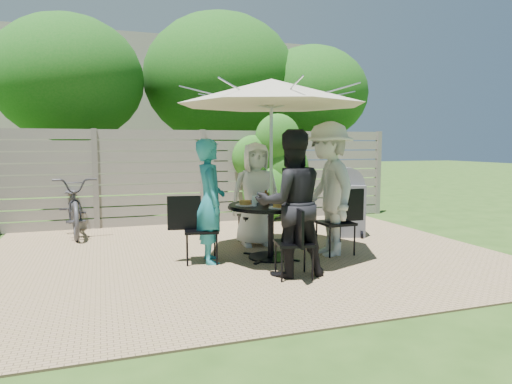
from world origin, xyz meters
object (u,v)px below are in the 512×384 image
object	(u,v)px
person_front	(291,204)
bicycle	(74,206)
plate_front	(279,206)
glass_back	(259,197)
person_right	(328,189)
glass_right	(287,198)
person_left	(210,202)
bbq_grill	(346,205)
plate_right	(296,202)
umbrella	(271,92)
plate_left	(245,204)
glass_front	(284,201)
patio_table	(271,221)
syrup_jug	(266,198)
chair_right	(336,235)
chair_back	(254,227)
plate_back	(264,200)
chair_left	(200,243)
person_back	(256,195)
glass_left	(254,201)
chair_front	(294,257)
coffee_cup	(273,198)

from	to	relation	value
person_front	bicycle	size ratio (longest dim) A/B	0.90
plate_front	glass_back	distance (m)	0.63
person_right	glass_right	distance (m)	0.59
person_left	bbq_grill	world-z (taller)	person_left
plate_right	umbrella	bearing A→B (deg)	175.58
plate_right	glass_right	xyz separation A→B (m)	(-0.09, 0.11, 0.05)
plate_left	glass_front	world-z (taller)	glass_front
patio_table	glass_front	size ratio (longest dim) A/B	8.81
glass_right	bicycle	distance (m)	3.90
person_right	syrup_jug	distance (m)	0.90
chair_right	plate_front	size ratio (longest dim) A/B	3.59
chair_back	person_left	xyz separation A→B (m)	(-0.90, -0.90, 0.54)
plate_back	plate_front	xyz separation A→B (m)	(-0.06, -0.72, 0.00)
chair_back	plate_left	bearing A→B (deg)	-24.18
umbrella	syrup_jug	world-z (taller)	umbrella
bicycle	patio_table	bearing A→B (deg)	-51.59
plate_back	syrup_jug	xyz separation A→B (m)	(-0.08, -0.30, 0.06)
plate_left	chair_left	bearing A→B (deg)	175.46
person_back	glass_left	xyz separation A→B (m)	(-0.33, -0.91, 0.02)
glass_front	glass_right	xyz separation A→B (m)	(0.18, 0.35, 0.00)
chair_front	plate_front	bearing A→B (deg)	5.37
plate_left	glass_left	size ratio (longest dim) A/B	1.86
syrup_jug	chair_back	bearing A→B (deg)	81.90
umbrella	plate_front	distance (m)	1.51
glass_back	bicycle	bearing A→B (deg)	136.39
glass_left	bicycle	bearing A→B (deg)	130.40
chair_right	glass_left	bearing A→B (deg)	-0.92
patio_table	plate_back	distance (m)	0.44
person_right	coffee_cup	world-z (taller)	person_right
glass_right	bicycle	xyz separation A→B (m)	(-2.89, 2.60, -0.31)
plate_left	syrup_jug	world-z (taller)	syrup_jug
plate_front	glass_right	world-z (taller)	glass_right
patio_table	plate_left	size ratio (longest dim) A/B	4.75
syrup_jug	chair_front	bearing A→B (deg)	-91.11
person_left	coffee_cup	world-z (taller)	person_left
person_left	coffee_cup	bearing A→B (deg)	-76.69
person_left	glass_front	bearing A→B (deg)	-105.52
plate_left	bicycle	distance (m)	3.50
patio_table	glass_left	xyz separation A→B (m)	(-0.27, -0.08, 0.30)
plate_back	plate_front	world-z (taller)	same
chair_left	plate_front	world-z (taller)	chair_left
person_back	chair_back	bearing A→B (deg)	90.43
person_front	bbq_grill	bearing A→B (deg)	-129.98
chair_right	glass_right	size ratio (longest dim) A/B	6.67
chair_back	bicycle	distance (m)	3.21
person_back	person_right	xyz separation A→B (m)	(0.76, -0.89, 0.14)
chair_left	plate_left	size ratio (longest dim) A/B	3.47
glass_front	syrup_jug	distance (m)	0.35
umbrella	bicycle	distance (m)	4.14
syrup_jug	bicycle	xyz separation A→B (m)	(-2.57, 2.63, -0.32)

